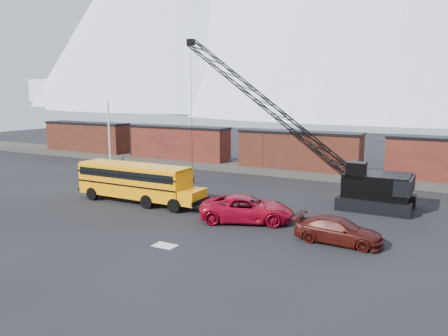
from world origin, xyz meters
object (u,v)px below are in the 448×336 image
at_px(school_bus, 137,181).
at_px(maroon_suv, 338,231).
at_px(red_pickup, 247,209).
at_px(crawler_crane, 274,110).

bearing_deg(school_bus, maroon_suv, -6.97).
height_order(school_bus, red_pickup, school_bus).
relative_size(school_bus, red_pickup, 1.78).
relative_size(red_pickup, crawler_crane, 0.31).
relative_size(school_bus, maroon_suv, 2.20).
bearing_deg(school_bus, crawler_crane, 42.97).
distance_m(school_bus, maroon_suv, 17.27).
xyz_separation_m(red_pickup, crawler_crane, (-1.55, 8.78, 6.60)).
bearing_deg(red_pickup, maroon_suv, -123.20).
relative_size(red_pickup, maroon_suv, 1.24).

